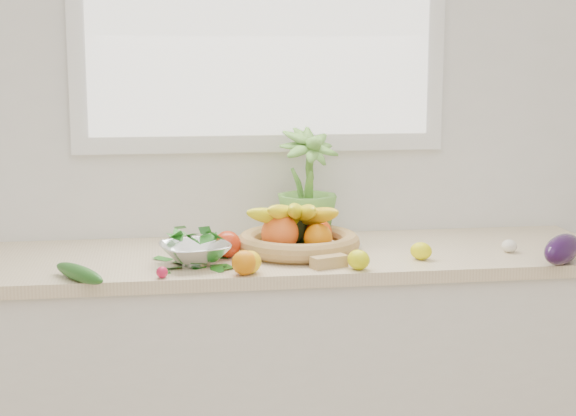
{
  "coord_description": "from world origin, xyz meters",
  "views": [
    {
      "loc": [
        -0.36,
        -0.83,
        1.54
      ],
      "look_at": [
        0.05,
        1.93,
        1.05
      ],
      "focal_mm": 55.0,
      "sensor_mm": 36.0,
      "label": 1
    }
  ],
  "objects": [
    {
      "name": "eggplant",
      "position": [
        0.87,
        1.67,
        0.95
      ],
      "size": [
        0.22,
        0.22,
        0.09
      ],
      "primitive_type": "ellipsoid",
      "rotation": [
        0.0,
        0.0,
        -0.77
      ],
      "color": "#260E35",
      "rests_on": "countertop"
    },
    {
      "name": "fruit_basket",
      "position": [
        0.08,
        1.94,
        0.96
      ],
      "size": [
        0.49,
        0.49,
        0.19
      ],
      "color": "tan",
      "rests_on": "countertop"
    },
    {
      "name": "potted_herb",
      "position": [
        0.14,
        2.08,
        1.1
      ],
      "size": [
        0.28,
        0.28,
        0.38
      ],
      "primitive_type": "imported",
      "rotation": [
        0.0,
        0.0,
        0.4
      ],
      "color": "#579034",
      "rests_on": "countertop"
    },
    {
      "name": "orange_loose",
      "position": [
        -0.12,
        1.67,
        0.94
      ],
      "size": [
        0.08,
        0.08,
        0.07
      ],
      "primitive_type": "sphere",
      "rotation": [
        0.0,
        0.0,
        0.16
      ],
      "color": "orange",
      "rests_on": "countertop"
    },
    {
      "name": "lemon_a",
      "position": [
        0.23,
        1.69,
        0.93
      ],
      "size": [
        0.09,
        0.1,
        0.06
      ],
      "primitive_type": "ellipsoid",
      "rotation": [
        0.0,
        0.0,
        0.47
      ],
      "color": "#D6DA0B",
      "rests_on": "countertop"
    },
    {
      "name": "counter_cabinet",
      "position": [
        0.0,
        1.95,
        0.43
      ],
      "size": [
        2.2,
        0.58,
        0.86
      ],
      "primitive_type": "cube",
      "color": "silver",
      "rests_on": "ground"
    },
    {
      "name": "radish",
      "position": [
        -0.36,
        1.67,
        0.92
      ],
      "size": [
        0.04,
        0.04,
        0.03
      ],
      "primitive_type": "sphere",
      "rotation": [
        0.0,
        0.0,
        -0.17
      ],
      "color": "#C91940",
      "rests_on": "countertop"
    },
    {
      "name": "garlic_b",
      "position": [
        0.26,
        1.9,
        0.92
      ],
      "size": [
        0.06,
        0.06,
        0.05
      ],
      "primitive_type": "ellipsoid",
      "rotation": [
        0.0,
        0.0,
        -0.2
      ],
      "color": "beige",
      "rests_on": "countertop"
    },
    {
      "name": "lemon_c",
      "position": [
        0.45,
        1.78,
        0.93
      ],
      "size": [
        0.09,
        0.09,
        0.06
      ],
      "primitive_type": "ellipsoid",
      "rotation": [
        0.0,
        0.0,
        0.91
      ],
      "color": "yellow",
      "rests_on": "countertop"
    },
    {
      "name": "cucumber",
      "position": [
        -0.59,
        1.67,
        0.92
      ],
      "size": [
        0.18,
        0.23,
        0.05
      ],
      "primitive_type": "ellipsoid",
      "rotation": [
        0.0,
        0.0,
        0.6
      ],
      "color": "#204E17",
      "rests_on": "countertop"
    },
    {
      "name": "garlic_c",
      "position": [
        0.18,
        1.9,
        0.92
      ],
      "size": [
        0.07,
        0.07,
        0.05
      ],
      "primitive_type": "ellipsoid",
      "rotation": [
        0.0,
        0.0,
        0.26
      ],
      "color": "white",
      "rests_on": "countertop"
    },
    {
      "name": "apple",
      "position": [
        -0.15,
        1.9,
        0.94
      ],
      "size": [
        0.11,
        0.11,
        0.09
      ],
      "primitive_type": "sphere",
      "rotation": [
        0.0,
        0.0,
        -0.39
      ],
      "color": "#B82A0E",
      "rests_on": "countertop"
    },
    {
      "name": "ginger",
      "position": [
        0.15,
        1.73,
        0.92
      ],
      "size": [
        0.12,
        0.08,
        0.04
      ],
      "primitive_type": "cube",
      "rotation": [
        0.0,
        0.0,
        0.36
      ],
      "color": "tan",
      "rests_on": "countertop"
    },
    {
      "name": "garlic_a",
      "position": [
        0.77,
        1.84,
        0.92
      ],
      "size": [
        0.06,
        0.06,
        0.04
      ],
      "primitive_type": "ellipsoid",
      "rotation": [
        0.0,
        0.0,
        -0.27
      ],
      "color": "white",
      "rests_on": "countertop"
    },
    {
      "name": "countertop",
      "position": [
        0.0,
        1.95,
        0.88
      ],
      "size": [
        2.24,
        0.62,
        0.04
      ],
      "primitive_type": "cube",
      "color": "beige",
      "rests_on": "counter_cabinet"
    },
    {
      "name": "lemon_b",
      "position": [
        -0.1,
        1.68,
        0.93
      ],
      "size": [
        0.1,
        0.11,
        0.07
      ],
      "primitive_type": "ellipsoid",
      "rotation": [
        0.0,
        0.0,
        -0.49
      ],
      "color": "yellow",
      "rests_on": "countertop"
    },
    {
      "name": "back_wall",
      "position": [
        0.0,
        2.25,
        1.35
      ],
      "size": [
        4.5,
        0.02,
        2.7
      ],
      "primitive_type": "cube",
      "color": "white",
      "rests_on": "ground"
    },
    {
      "name": "colander_with_spinach",
      "position": [
        -0.25,
        1.82,
        0.96
      ],
      "size": [
        0.26,
        0.26,
        0.12
      ],
      "color": "silver",
      "rests_on": "countertop"
    }
  ]
}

